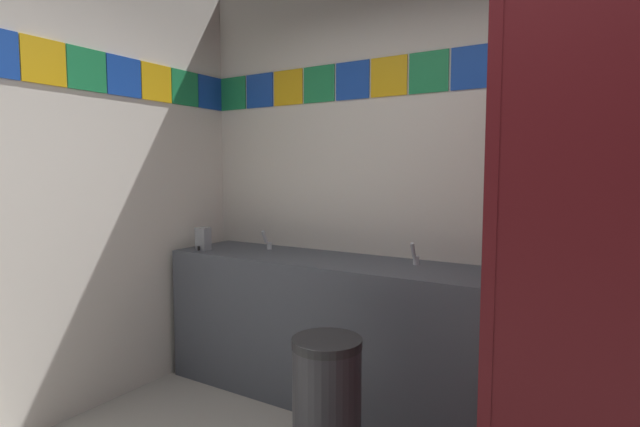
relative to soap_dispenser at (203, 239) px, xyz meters
name	(u,v)px	position (x,y,z in m)	size (l,w,h in m)	color
wall_back	(471,181)	(1.71, 0.49, 0.41)	(3.87, 0.09, 2.77)	silver
vanity_counter	(327,327)	(0.91, 0.17, -0.52)	(2.18, 0.57, 0.90)	#4C515B
faucet_left	(267,242)	(0.36, 0.26, -0.03)	(0.04, 0.10, 0.14)	silver
faucet_right	(415,256)	(1.45, 0.26, -0.03)	(0.04, 0.10, 0.14)	silver
soap_dispenser	(203,239)	(0.00, 0.00, 0.00)	(0.09, 0.09, 0.16)	gray
stall_divider	(570,279)	(2.33, -0.60, 0.10)	(0.92, 1.57, 2.16)	maroon
trash_bin	(327,414)	(1.38, -0.62, -0.62)	(0.32, 0.32, 0.70)	#333338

